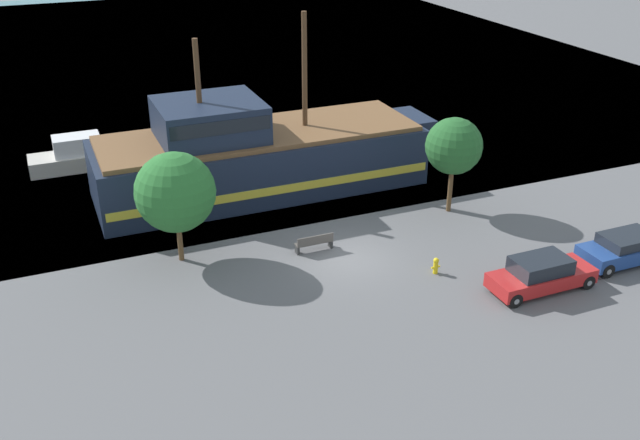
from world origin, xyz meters
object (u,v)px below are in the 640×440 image
at_px(pirate_ship, 257,155).
at_px(moored_boat_dockside, 85,155).
at_px(parked_car_curb_front, 541,274).
at_px(bench_promenade_east, 314,243).
at_px(fire_hydrant, 436,265).
at_px(parked_car_curb_mid, 628,248).

height_order(pirate_ship, moored_boat_dockside, pirate_ship).
height_order(moored_boat_dockside, parked_car_curb_front, moored_boat_dockside).
bearing_deg(bench_promenade_east, pirate_ship, 91.22).
bearing_deg(fire_hydrant, pirate_ship, 109.98).
distance_m(fire_hydrant, bench_promenade_east, 5.77).
distance_m(moored_boat_dockside, parked_car_curb_front, 27.37).
relative_size(moored_boat_dockside, fire_hydrant, 8.80).
height_order(parked_car_curb_mid, bench_promenade_east, parked_car_curb_mid).
bearing_deg(bench_promenade_east, moored_boat_dockside, 119.93).
bearing_deg(bench_promenade_east, parked_car_curb_front, -42.07).
bearing_deg(moored_boat_dockside, fire_hydrant, -56.00).
bearing_deg(moored_boat_dockside, parked_car_curb_mid, -45.05).
relative_size(moored_boat_dockside, parked_car_curb_mid, 1.42).
xyz_separation_m(parked_car_curb_front, parked_car_curb_mid, (5.22, 0.43, -0.03)).
relative_size(moored_boat_dockside, bench_promenade_east, 3.73).
xyz_separation_m(parked_car_curb_front, fire_hydrant, (-3.41, 2.87, -0.33)).
bearing_deg(fire_hydrant, parked_car_curb_mid, -15.78).
relative_size(pirate_ship, bench_promenade_east, 10.67).
bearing_deg(parked_car_curb_mid, parked_car_curb_front, -175.25).
bearing_deg(fire_hydrant, bench_promenade_east, 136.42).
height_order(moored_boat_dockside, parked_car_curb_mid, moored_boat_dockside).
bearing_deg(pirate_ship, moored_boat_dockside, 140.07).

